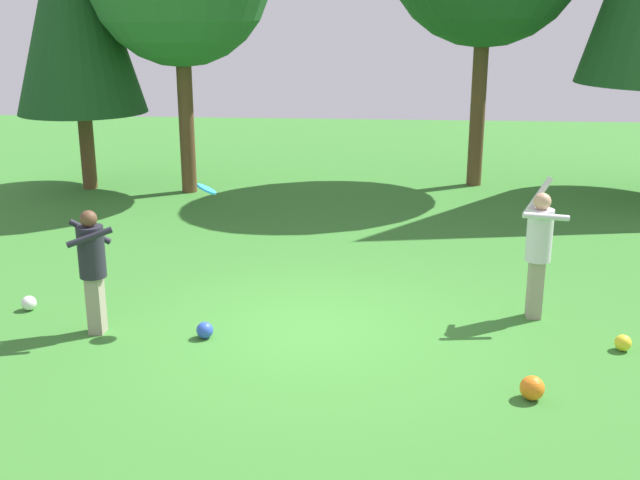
# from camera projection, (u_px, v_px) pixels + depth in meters

# --- Properties ---
(ground_plane) EXTENTS (40.00, 40.00, 0.00)m
(ground_plane) POSITION_uv_depth(u_px,v_px,m) (311.00, 330.00, 10.25)
(ground_plane) COLOR #387A2D
(person_thrower) EXTENTS (0.61, 0.53, 1.92)m
(person_thrower) POSITION_uv_depth(u_px,v_px,m) (539.00, 244.00, 10.37)
(person_thrower) COLOR gray
(person_thrower) RESTS_ON ground_plane
(person_catcher) EXTENTS (0.67, 0.64, 1.64)m
(person_catcher) POSITION_uv_depth(u_px,v_px,m) (92.00, 262.00, 9.89)
(person_catcher) COLOR gray
(person_catcher) RESTS_ON ground_plane
(frisbee) EXTENTS (0.31, 0.32, 0.15)m
(frisbee) POSITION_uv_depth(u_px,v_px,m) (207.00, 189.00, 10.03)
(frisbee) COLOR #2393D1
(ball_blue) EXTENTS (0.22, 0.22, 0.22)m
(ball_blue) POSITION_uv_depth(u_px,v_px,m) (205.00, 330.00, 9.96)
(ball_blue) COLOR blue
(ball_blue) RESTS_ON ground_plane
(ball_white) EXTENTS (0.21, 0.21, 0.21)m
(ball_white) POSITION_uv_depth(u_px,v_px,m) (29.00, 303.00, 10.88)
(ball_white) COLOR white
(ball_white) RESTS_ON ground_plane
(ball_orange) EXTENTS (0.27, 0.27, 0.27)m
(ball_orange) POSITION_uv_depth(u_px,v_px,m) (532.00, 388.00, 8.40)
(ball_orange) COLOR orange
(ball_orange) RESTS_ON ground_plane
(ball_yellow) EXTENTS (0.21, 0.21, 0.21)m
(ball_yellow) POSITION_uv_depth(u_px,v_px,m) (623.00, 343.00, 9.60)
(ball_yellow) COLOR yellow
(ball_yellow) RESTS_ON ground_plane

